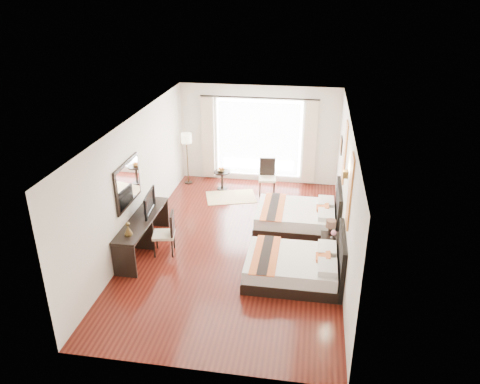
# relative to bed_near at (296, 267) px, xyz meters

# --- Properties ---
(floor) EXTENTS (4.50, 7.50, 0.01)m
(floor) POSITION_rel_bed_near_xyz_m (-1.36, 1.11, -0.28)
(floor) COLOR #390E0A
(floor) RESTS_ON ground
(ceiling) EXTENTS (4.50, 7.50, 0.02)m
(ceiling) POSITION_rel_bed_near_xyz_m (-1.36, 1.11, 2.51)
(ceiling) COLOR white
(ceiling) RESTS_ON wall_headboard
(wall_headboard) EXTENTS (0.01, 7.50, 2.80)m
(wall_headboard) POSITION_rel_bed_near_xyz_m (0.89, 1.11, 1.12)
(wall_headboard) COLOR silver
(wall_headboard) RESTS_ON floor
(wall_desk) EXTENTS (0.01, 7.50, 2.80)m
(wall_desk) POSITION_rel_bed_near_xyz_m (-3.60, 1.11, 1.12)
(wall_desk) COLOR silver
(wall_desk) RESTS_ON floor
(wall_window) EXTENTS (4.50, 0.01, 2.80)m
(wall_window) POSITION_rel_bed_near_xyz_m (-1.36, 4.85, 1.12)
(wall_window) COLOR silver
(wall_window) RESTS_ON floor
(wall_entry) EXTENTS (4.50, 0.01, 2.80)m
(wall_entry) POSITION_rel_bed_near_xyz_m (-1.36, -2.64, 1.12)
(wall_entry) COLOR silver
(wall_entry) RESTS_ON floor
(window_glass) EXTENTS (2.40, 0.02, 2.20)m
(window_glass) POSITION_rel_bed_near_xyz_m (-1.36, 4.84, 1.02)
(window_glass) COLOR white
(window_glass) RESTS_ON wall_window
(sheer_curtain) EXTENTS (2.30, 0.02, 2.10)m
(sheer_curtain) POSITION_rel_bed_near_xyz_m (-1.36, 4.78, 1.02)
(sheer_curtain) COLOR white
(sheer_curtain) RESTS_ON wall_window
(drape_left) EXTENTS (0.35, 0.14, 2.35)m
(drape_left) POSITION_rel_bed_near_xyz_m (-2.81, 4.74, 1.00)
(drape_left) COLOR beige
(drape_left) RESTS_ON floor
(drape_right) EXTENTS (0.35, 0.14, 2.35)m
(drape_right) POSITION_rel_bed_near_xyz_m (0.09, 4.74, 1.00)
(drape_right) COLOR beige
(drape_right) RESTS_ON floor
(art_panel_near) EXTENTS (0.03, 0.50, 1.35)m
(art_panel_near) POSITION_rel_bed_near_xyz_m (0.87, 0.00, 1.67)
(art_panel_near) COLOR maroon
(art_panel_near) RESTS_ON wall_headboard
(art_panel_far) EXTENTS (0.03, 0.50, 1.35)m
(art_panel_far) POSITION_rel_bed_near_xyz_m (0.87, 2.12, 1.67)
(art_panel_far) COLOR maroon
(art_panel_far) RESTS_ON wall_headboard
(wall_sconce) EXTENTS (0.10, 0.14, 0.14)m
(wall_sconce) POSITION_rel_bed_near_xyz_m (0.83, 0.91, 1.64)
(wall_sconce) COLOR #4E3B1C
(wall_sconce) RESTS_ON wall_headboard
(mirror_frame) EXTENTS (0.04, 1.25, 0.95)m
(mirror_frame) POSITION_rel_bed_near_xyz_m (-3.58, 0.60, 1.27)
(mirror_frame) COLOR black
(mirror_frame) RESTS_ON wall_desk
(mirror_glass) EXTENTS (0.01, 1.12, 0.82)m
(mirror_glass) POSITION_rel_bed_near_xyz_m (-3.55, 0.60, 1.27)
(mirror_glass) COLOR white
(mirror_glass) RESTS_ON mirror_frame
(bed_near) EXTENTS (1.89, 1.47, 1.06)m
(bed_near) POSITION_rel_bed_near_xyz_m (0.00, 0.00, 0.00)
(bed_near) COLOR black
(bed_near) RESTS_ON floor
(bed_far) EXTENTS (1.95, 1.52, 1.09)m
(bed_far) POSITION_rel_bed_near_xyz_m (-0.03, 2.12, 0.01)
(bed_far) COLOR black
(bed_far) RESTS_ON floor
(nightstand) EXTENTS (0.41, 0.51, 0.49)m
(nightstand) POSITION_rel_bed_near_xyz_m (0.67, 0.91, -0.03)
(nightstand) COLOR black
(nightstand) RESTS_ON floor
(table_lamp) EXTENTS (0.21, 0.21, 0.34)m
(table_lamp) POSITION_rel_bed_near_xyz_m (0.65, 1.00, 0.45)
(table_lamp) COLOR black
(table_lamp) RESTS_ON nightstand
(vase) EXTENTS (0.13, 0.13, 0.13)m
(vase) POSITION_rel_bed_near_xyz_m (0.70, 0.77, 0.29)
(vase) COLOR black
(vase) RESTS_ON nightstand
(console_desk) EXTENTS (0.50, 2.20, 0.76)m
(console_desk) POSITION_rel_bed_near_xyz_m (-3.35, 0.60, 0.10)
(console_desk) COLOR black
(console_desk) RESTS_ON floor
(television) EXTENTS (0.19, 0.84, 0.48)m
(television) POSITION_rel_bed_near_xyz_m (-3.33, 0.89, 0.72)
(television) COLOR black
(television) RESTS_ON console_desk
(bronze_figurine) EXTENTS (0.20, 0.20, 0.25)m
(bronze_figurine) POSITION_rel_bed_near_xyz_m (-3.35, -0.12, 0.60)
(bronze_figurine) COLOR #4E3B1C
(bronze_figurine) RESTS_ON console_desk
(desk_chair) EXTENTS (0.52, 0.52, 0.96)m
(desk_chair) POSITION_rel_bed_near_xyz_m (-2.83, 0.52, 0.02)
(desk_chair) COLOR beige
(desk_chair) RESTS_ON floor
(floor_lamp) EXTENTS (0.30, 0.30, 1.50)m
(floor_lamp) POSITION_rel_bed_near_xyz_m (-3.34, 4.34, 0.98)
(floor_lamp) COLOR black
(floor_lamp) RESTS_ON floor
(side_table) EXTENTS (0.46, 0.46, 0.54)m
(side_table) POSITION_rel_bed_near_xyz_m (-2.29, 4.07, -0.01)
(side_table) COLOR black
(side_table) RESTS_ON floor
(fruit_bowl) EXTENTS (0.27, 0.27, 0.05)m
(fruit_bowl) POSITION_rel_bed_near_xyz_m (-2.31, 4.05, 0.29)
(fruit_bowl) COLOR #452F18
(fruit_bowl) RESTS_ON side_table
(window_chair) EXTENTS (0.51, 0.51, 0.99)m
(window_chair) POSITION_rel_bed_near_xyz_m (-1.00, 3.94, 0.02)
(window_chair) COLOR beige
(window_chair) RESTS_ON floor
(jute_rug) EXTENTS (1.52, 1.24, 0.01)m
(jute_rug) POSITION_rel_bed_near_xyz_m (-1.94, 3.55, -0.27)
(jute_rug) COLOR tan
(jute_rug) RESTS_ON floor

